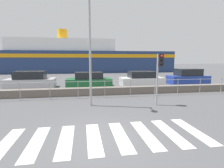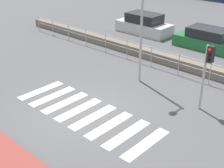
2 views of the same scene
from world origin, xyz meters
TOP-DOWN VIEW (x-y plane):
  - ground_plane at (0.00, 0.00)m, footprint 160.00×160.00m
  - crosswalk at (0.19, 0.00)m, footprint 6.75×2.40m
  - seawall at (0.00, 6.97)m, footprint 25.84×0.55m
  - harbor_fence at (-0.00, 6.09)m, footprint 23.30×0.04m
  - traffic_light_far at (3.62, 3.59)m, footprint 0.34×0.32m
  - streetlamp at (-0.15, 3.93)m, footprint 0.32×0.94m
  - ferry_boat at (-0.84, 29.53)m, footprint 34.54×6.13m
  - parked_car_silver at (-5.20, 11.07)m, footprint 4.22×1.84m
  - parked_car_green at (0.01, 11.07)m, footprint 4.22×1.88m
  - parked_car_white at (5.24, 11.07)m, footprint 4.23×1.87m
  - parked_car_blue at (10.28, 11.07)m, footprint 4.11×1.74m

SIDE VIEW (x-z plane):
  - ground_plane at x=0.00m, z-range 0.00..0.00m
  - crosswalk at x=0.19m, z-range 0.00..0.01m
  - seawall at x=0.00m, z-range 0.00..0.55m
  - parked_car_green at x=0.01m, z-range -0.10..1.26m
  - parked_car_white at x=5.24m, z-range -0.10..1.28m
  - parked_car_silver at x=-5.20m, z-range -0.11..1.40m
  - parked_car_blue at x=10.28m, z-range -0.12..1.47m
  - harbor_fence at x=0.00m, z-range 0.18..1.35m
  - traffic_light_far at x=3.62m, z-range 0.67..3.55m
  - ferry_boat at x=-0.84m, z-range -1.37..6.71m
  - streetlamp at x=-0.15m, z-range 0.73..7.53m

